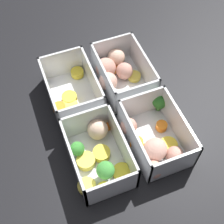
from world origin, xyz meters
TOP-DOWN VIEW (x-y plane):
  - ground_plane at (0.00, 0.00)m, footprint 4.00×4.00m
  - container_near_left at (-0.09, -0.07)m, footprint 0.17×0.11m
  - container_near_right at (0.09, -0.06)m, footprint 0.18×0.12m
  - container_far_left at (-0.10, 0.06)m, footprint 0.18×0.13m
  - container_far_right at (0.10, 0.06)m, footprint 0.18×0.13m

SIDE VIEW (x-z plane):
  - ground_plane at x=0.00m, z-range 0.00..0.00m
  - container_near_left at x=-0.09m, z-range -0.01..0.06m
  - container_near_right at x=0.09m, z-range -0.01..0.06m
  - container_far_right at x=0.10m, z-range -0.01..0.07m
  - container_far_left at x=-0.10m, z-range -0.01..0.07m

